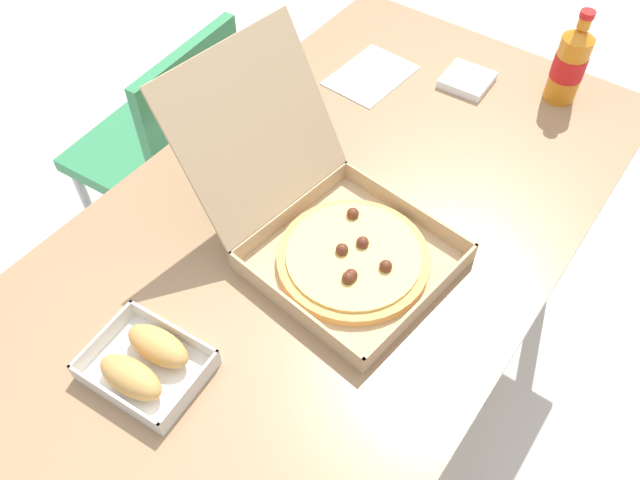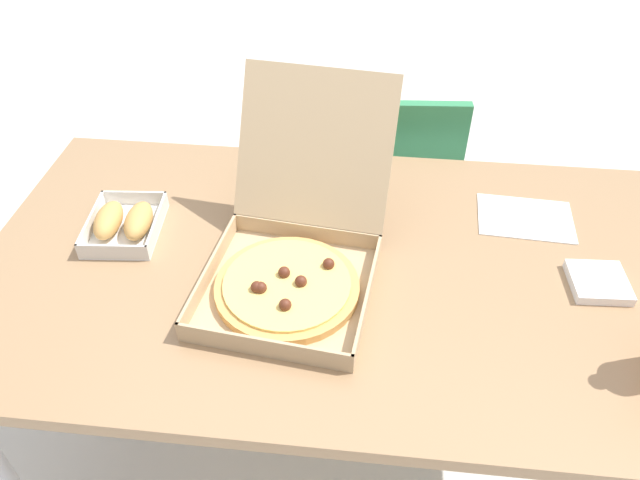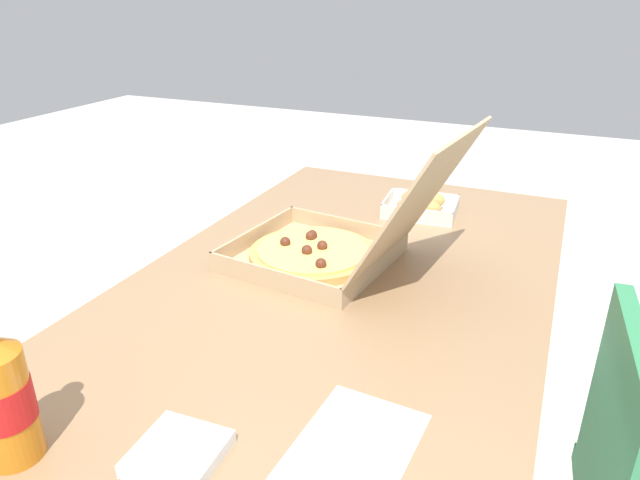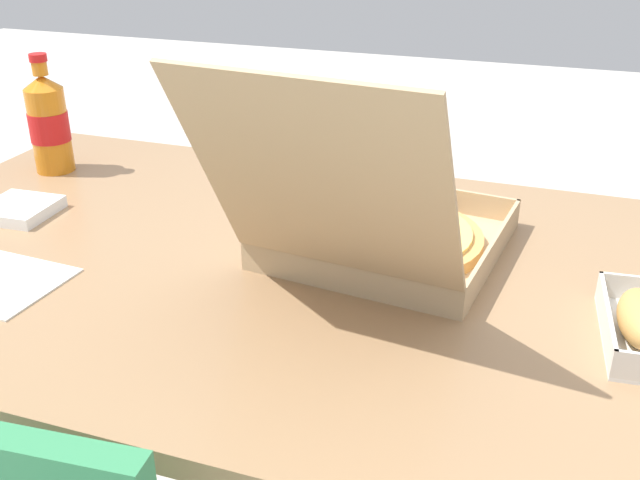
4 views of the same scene
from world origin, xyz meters
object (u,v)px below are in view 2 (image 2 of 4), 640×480
object	(u,v)px
chair	(391,185)
bread_side_box	(124,222)
pizza_box_open	(292,261)
paper_menu	(525,218)
napkin_pile	(598,282)

from	to	relation	value
chair	bread_side_box	bearing A→B (deg)	-134.65
pizza_box_open	bread_side_box	size ratio (longest dim) A/B	2.57
chair	paper_menu	size ratio (longest dim) A/B	3.95
pizza_box_open	paper_menu	distance (m)	0.56
napkin_pile	bread_side_box	bearing A→B (deg)	176.38
bread_side_box	paper_menu	bearing A→B (deg)	8.98
chair	pizza_box_open	xyz separation A→B (m)	(-0.21, -0.71, 0.31)
chair	napkin_pile	world-z (taller)	chair
chair	bread_side_box	size ratio (longest dim) A/B	4.11
chair	napkin_pile	bearing A→B (deg)	-58.81
pizza_box_open	bread_side_box	bearing A→B (deg)	164.75
napkin_pile	chair	bearing A→B (deg)	121.19
bread_side_box	paper_menu	distance (m)	0.90
chair	paper_menu	world-z (taller)	chair
chair	napkin_pile	size ratio (longest dim) A/B	7.55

